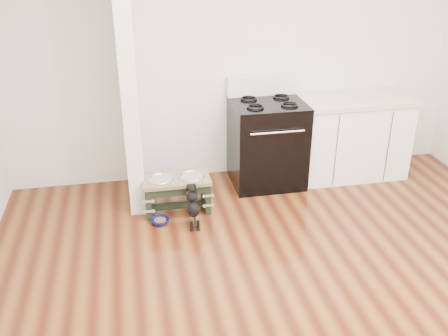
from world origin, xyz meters
TOP-DOWN VIEW (x-y plane):
  - ground at (0.00, 0.00)m, footprint 5.00×5.00m
  - room_shell at (0.00, 0.00)m, footprint 5.00×5.00m
  - partition_wall at (-1.18, 2.10)m, footprint 0.15×0.80m
  - oven_range at (0.25, 2.16)m, footprint 0.76×0.69m
  - cabinet_run at (1.23, 2.18)m, footprint 1.24×0.64m
  - dog_feeder at (-0.79, 1.71)m, footprint 0.66×0.35m
  - puppy at (-0.67, 1.41)m, footprint 0.12×0.34m
  - floor_bowl at (-0.98, 1.49)m, footprint 0.23×0.23m

SIDE VIEW (x-z plane):
  - ground at x=0.00m, z-range 0.00..0.00m
  - floor_bowl at x=-0.98m, z-range 0.00..0.06m
  - puppy at x=-0.67m, z-range 0.02..0.42m
  - dog_feeder at x=-0.79m, z-range 0.07..0.44m
  - cabinet_run at x=1.23m, z-range 0.00..0.91m
  - oven_range at x=0.25m, z-range -0.09..1.05m
  - partition_wall at x=-1.18m, z-range 0.00..2.70m
  - room_shell at x=0.00m, z-range -0.88..4.12m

